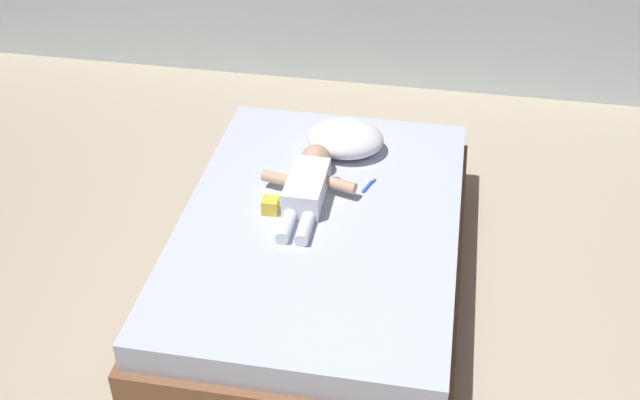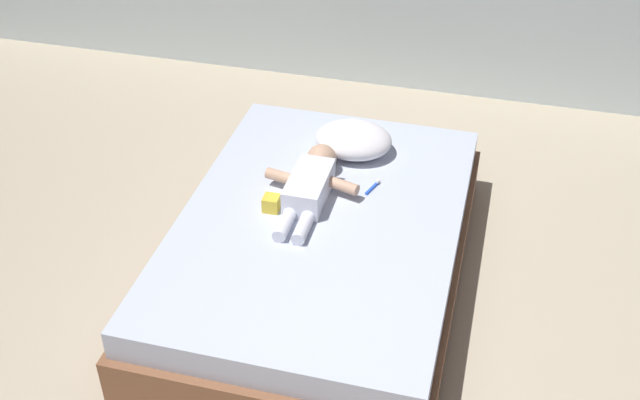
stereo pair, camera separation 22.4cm
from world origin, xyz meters
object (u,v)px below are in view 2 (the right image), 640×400
at_px(baby, 311,184).
at_px(toy_block, 271,203).
at_px(bed, 320,249).
at_px(toothbrush, 373,187).
at_px(pillow, 354,140).

bearing_deg(baby, toy_block, -132.23).
xyz_separation_m(bed, toothbrush, (0.19, 0.29, 0.20)).
bearing_deg(bed, toy_block, -179.49).
relative_size(bed, baby, 2.91).
bearing_deg(bed, toothbrush, 56.25).
bearing_deg(pillow, toy_block, -114.43).
bearing_deg(toothbrush, bed, -123.75).
xyz_separation_m(bed, baby, (-0.09, 0.16, 0.26)).
xyz_separation_m(pillow, toothbrush, (0.17, -0.29, -0.07)).
height_order(pillow, baby, pillow).
xyz_separation_m(pillow, toy_block, (-0.27, -0.59, -0.04)).
height_order(pillow, toothbrush, pillow).
relative_size(pillow, toothbrush, 3.29).
bearing_deg(toothbrush, baby, -155.56).
height_order(bed, pillow, pillow).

